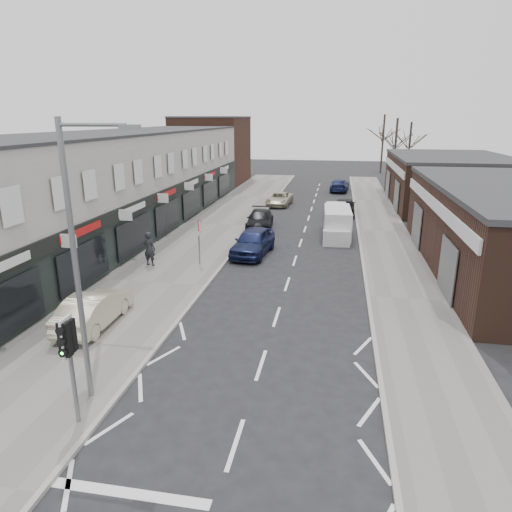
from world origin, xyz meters
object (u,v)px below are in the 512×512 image
at_px(sedan_on_pavement, 94,309).
at_px(parked_car_left_a, 253,242).
at_px(warning_sign, 199,228).
at_px(parked_car_right_a, 336,210).
at_px(traffic_light, 68,346).
at_px(parked_car_left_b, 260,220).
at_px(parked_car_right_b, 345,206).
at_px(parked_car_left_c, 279,199).
at_px(white_van, 337,224).
at_px(pedestrian, 149,249).
at_px(street_lamp, 80,251).
at_px(parked_car_right_c, 340,185).

xyz_separation_m(sedan_on_pavement, parked_car_left_a, (4.36, 11.14, 0.00)).
distance_m(warning_sign, parked_car_right_a, 15.93).
relative_size(traffic_light, parked_car_right_a, 0.69).
xyz_separation_m(traffic_light, warning_sign, (-0.76, 14.02, -0.21)).
bearing_deg(traffic_light, warning_sign, 93.10).
relative_size(parked_car_left_b, parked_car_right_b, 1.07).
xyz_separation_m(parked_car_left_c, parked_car_right_a, (5.35, -5.27, 0.13)).
bearing_deg(parked_car_left_c, white_van, -60.14).
bearing_deg(parked_car_left_a, parked_car_right_b, 73.04).
xyz_separation_m(white_van, pedestrian, (-10.23, -8.74, 0.15)).
height_order(white_van, parked_car_left_c, white_van).
bearing_deg(warning_sign, parked_car_left_b, 79.71).
bearing_deg(parked_car_left_a, white_van, 52.17).
relative_size(parked_car_left_a, parked_car_right_b, 1.09).
height_order(parked_car_left_c, parked_car_right_b, parked_car_right_b).
relative_size(traffic_light, sedan_on_pavement, 0.74).
distance_m(parked_car_left_b, parked_car_left_c, 9.64).
distance_m(street_lamp, parked_car_right_b, 30.11).
relative_size(traffic_light, warning_sign, 1.15).
relative_size(street_lamp, pedestrian, 4.11).
bearing_deg(warning_sign, pedestrian, -165.91).
height_order(warning_sign, pedestrian, warning_sign).
relative_size(white_van, parked_car_left_b, 1.10).
height_order(street_lamp, parked_car_right_a, street_lamp).
height_order(street_lamp, pedestrian, street_lamp).
bearing_deg(traffic_light, parked_car_left_b, 87.58).
bearing_deg(parked_car_left_c, warning_sign, -92.16).
xyz_separation_m(white_van, parked_car_left_b, (-5.76, 1.62, -0.26)).
bearing_deg(traffic_light, parked_car_right_b, 76.31).
xyz_separation_m(traffic_light, street_lamp, (-0.13, 1.22, 2.20)).
distance_m(parked_car_left_a, parked_car_right_a, 12.24).
xyz_separation_m(traffic_light, parked_car_left_c, (1.25, 33.33, -1.80)).
distance_m(street_lamp, parked_car_right_a, 27.95).
bearing_deg(parked_car_left_c, traffic_light, -88.37).
bearing_deg(white_van, parked_car_right_a, 89.13).
relative_size(street_lamp, warning_sign, 2.96).
bearing_deg(parked_car_left_a, sedan_on_pavement, -105.50).
bearing_deg(parked_car_left_a, parked_car_left_c, 97.56).
bearing_deg(parked_car_right_c, warning_sign, 79.52).
bearing_deg(traffic_light, sedan_on_pavement, 114.69).
relative_size(pedestrian, parked_car_right_c, 0.41).
xyz_separation_m(warning_sign, sedan_on_pavement, (-1.85, -8.33, -1.39)).
relative_size(white_van, sedan_on_pavement, 1.23).
bearing_deg(white_van, street_lamp, -110.66).
relative_size(warning_sign, parked_car_right_a, 0.60).
height_order(white_van, parked_car_right_b, white_van).
bearing_deg(parked_car_left_c, parked_car_left_a, -84.51).
bearing_deg(parked_car_right_b, parked_car_left_c, -25.89).
bearing_deg(sedan_on_pavement, warning_sign, -103.65).
bearing_deg(parked_car_right_b, parked_car_left_a, 69.08).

